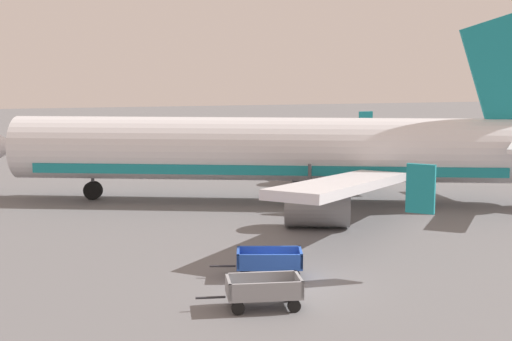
{
  "coord_description": "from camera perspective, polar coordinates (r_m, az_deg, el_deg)",
  "views": [
    {
      "loc": [
        -7.95,
        -25.77,
        8.28
      ],
      "look_at": [
        1.22,
        10.16,
        2.8
      ],
      "focal_mm": 52.33,
      "sensor_mm": 36.0,
      "label": 1
    }
  ],
  "objects": [
    {
      "name": "airplane",
      "position": [
        43.61,
        2.22,
        1.52
      ],
      "size": [
        36.68,
        29.83,
        11.34
      ],
      "color": "silver",
      "rests_on": "ground"
    },
    {
      "name": "ground_plane",
      "position": [
        28.21,
        2.74,
        -8.67
      ],
      "size": [
        220.0,
        220.0,
        0.0
      ],
      "primitive_type": "plane",
      "color": "slate"
    },
    {
      "name": "baggage_cart_second_in_row",
      "position": [
        28.88,
        1.0,
        -7.01
      ],
      "size": [
        3.62,
        1.96,
        1.07
      ],
      "color": "#234CB2",
      "rests_on": "ground"
    },
    {
      "name": "baggage_cart_nearest",
      "position": [
        25.41,
        0.57,
        -9.18
      ],
      "size": [
        3.61,
        1.69,
        1.07
      ],
      "color": "gray",
      "rests_on": "ground"
    }
  ]
}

